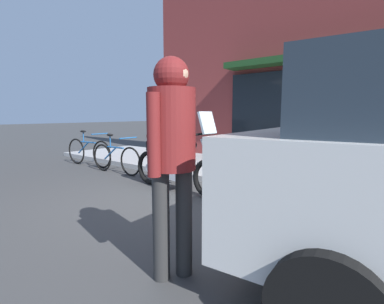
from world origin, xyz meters
The scene contains 6 objects.
ground_plane centered at (0.00, 0.00, 0.00)m, with size 80.00×80.00×0.00m, color #3A3A3A.
touring_motorcycle centered at (-0.37, 0.49, 0.61)m, with size 2.14×0.72×1.41m.
parked_bicycle centered at (-2.38, 0.70, 0.36)m, with size 1.66×0.48×0.92m.
pedestrian_walking centered at (1.59, -1.57, 1.14)m, with size 0.43×0.56×1.81m.
sandwich_board_sign centered at (-2.02, 2.24, 0.64)m, with size 0.55×0.43×1.02m.
second_bicycle_by_cafe centered at (-3.74, 0.82, 0.38)m, with size 1.79×0.48×0.94m.
Camera 1 is at (3.16, -3.23, 1.37)m, focal length 26.86 mm.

